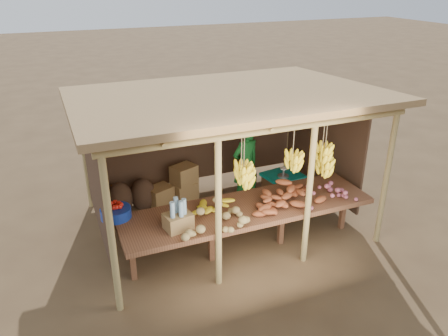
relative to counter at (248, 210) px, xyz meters
name	(u,v)px	position (x,y,z in m)	size (l,w,h in m)	color
ground	(224,222)	(0.00, 0.95, -0.74)	(60.00, 60.00, 0.00)	brown
stall_structure	(226,119)	(0.03, 0.94, 1.17)	(4.70, 3.50, 2.43)	tan
counter	(248,210)	(0.00, 0.00, 0.00)	(3.90, 1.05, 0.80)	brown
potato_heap	(211,213)	(-0.69, -0.25, 0.25)	(1.08, 0.65, 0.37)	#947E4C
sweet_potato_heap	(285,193)	(0.57, -0.12, 0.24)	(1.08, 0.65, 0.36)	#A14D29
onion_heap	(327,190)	(1.20, -0.29, 0.24)	(0.87, 0.52, 0.36)	#AA5264
banana_pile	(216,200)	(-0.48, 0.10, 0.24)	(0.61, 0.36, 0.35)	yellow
tomato_basin	(116,212)	(-1.90, 0.45, 0.16)	(0.44, 0.44, 0.23)	navy
bottle_box	(178,217)	(-1.15, -0.19, 0.24)	(0.41, 0.35, 0.46)	#9B7645
vendor	(245,165)	(0.64, 1.46, 0.05)	(0.58, 0.38, 1.58)	#176927
tarp_crate	(282,188)	(1.27, 1.15, -0.41)	(0.75, 0.67, 0.80)	brown
carton_stack	(176,187)	(-0.55, 2.00, -0.43)	(1.01, 0.48, 0.70)	#9B7645
burlap_sacks	(131,194)	(-1.39, 2.09, -0.46)	(0.92, 0.48, 0.65)	#4B3323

